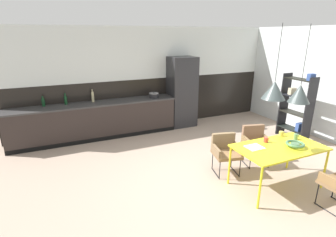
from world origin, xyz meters
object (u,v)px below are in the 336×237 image
Objects in this scene: armchair_far_side at (255,140)px; cooking_pot at (154,95)px; fruit_bowl at (295,144)px; refrigerator_column at (182,92)px; pendant_lamp_over_table_far at (300,94)px; bottle_vinegar_dark at (93,97)px; armchair_facing_counter at (225,149)px; bottle_wine_green at (43,102)px; mug_dark_espresso at (296,137)px; open_shelf_unit at (297,106)px; mug_wide_latte at (281,134)px; mug_short_terracotta at (266,140)px; pendant_lamp_over_table_near at (274,90)px; bottle_spice_small at (66,100)px; dining_table at (279,149)px; open_book at (255,147)px.

armchair_far_side is 2.96m from cooking_pot.
refrigerator_column is at bearing 94.71° from fruit_bowl.
refrigerator_column is at bearing 96.22° from pendant_lamp_over_table_far.
bottle_vinegar_dark reaches higher than fruit_bowl.
bottle_wine_green reaches higher than armchair_facing_counter.
armchair_facing_counter is at bearing 147.38° from mug_dark_espresso.
refrigerator_column is at bearing -133.75° from open_shelf_unit.
bottle_vinegar_dark is (-2.93, 3.34, 0.25)m from mug_wide_latte.
bottle_vinegar_dark reaches higher than bottle_wine_green.
mug_short_terracotta is 3.39m from cooking_pot.
mug_dark_espresso is at bearing -40.65° from bottle_wine_green.
armchair_far_side is at bearing 87.65° from fruit_bowl.
pendant_lamp_over_table_near is (0.22, -0.79, 1.27)m from armchair_facing_counter.
refrigerator_column is 2.99m from open_shelf_unit.
mug_dark_espresso is at bearing -66.57° from cooking_pot.
armchair_facing_counter is (-0.78, -0.07, -0.02)m from armchair_far_side.
dining_table is at bearing -49.38° from bottle_spice_small.
bottle_vinegar_dark is at bearing 173.50° from cooking_pot.
mug_short_terracotta is 0.43× the size of bottle_spice_small.
armchair_far_side is at bearing 104.74° from mug_wide_latte.
mug_short_terracotta is at bearing 108.36° from dining_table.
bottle_vinegar_dark reaches higher than dining_table.
refrigerator_column is 6.99× the size of bottle_spice_small.
mug_wide_latte is 0.90m from pendant_lamp_over_table_far.
fruit_bowl is 0.38m from mug_dark_espresso.
pendant_lamp_over_table_far is (2.84, -3.67, 0.58)m from bottle_vinegar_dark.
open_shelf_unit reaches higher than bottle_wine_green.
armchair_facing_counter is at bearing 154.28° from mug_wide_latte.
pendant_lamp_over_table_near is (2.88, -3.72, 0.72)m from bottle_spice_small.
armchair_far_side is at bearing -162.40° from armchair_facing_counter.
fruit_bowl is at bearing -49.80° from mug_short_terracotta.
bottle_vinegar_dark is at bearing 120.83° from open_book.
mug_wide_latte is (0.39, 0.35, 0.10)m from dining_table.
armchair_facing_counter is 1.26m from mug_dark_espresso.
refrigerator_column is 3.61m from pendant_lamp_over_table_far.
dining_table is at bearing -55.49° from bottle_vinegar_dark.
cooking_pot is 0.21× the size of pendant_lamp_over_table_far.
fruit_bowl is at bearing -85.29° from refrigerator_column.
open_book is (-0.67, -0.72, 0.26)m from armchair_far_side.
open_shelf_unit reaches higher than bottle_vinegar_dark.
armchair_facing_counter is 3.59m from bottle_vinegar_dark.
pendant_lamp_over_table_far reaches higher than mug_wide_latte.
bottle_wine_green reaches higher than open_book.
open_shelf_unit reaches higher than mug_dark_espresso.
armchair_facing_counter is 1.61m from pendant_lamp_over_table_far.
mug_wide_latte is (0.17, 0.46, -0.01)m from fruit_bowl.
dining_table is 0.53m from mug_wide_latte.
open_book is at bearing 158.52° from fruit_bowl.
armchair_facing_counter is 2.71m from open_shelf_unit.
mug_dark_espresso is 0.41× the size of bottle_spice_small.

